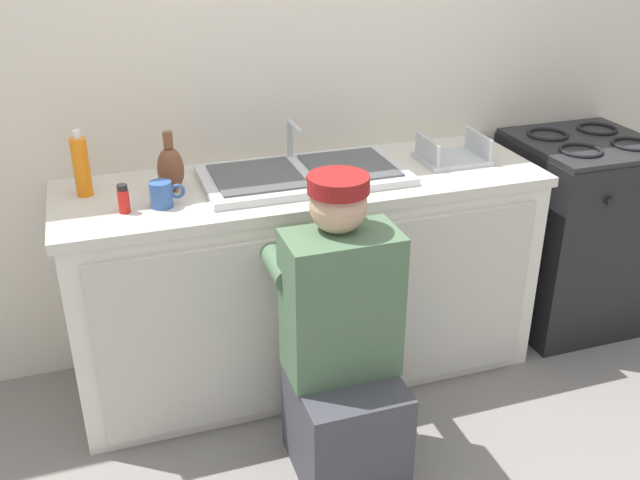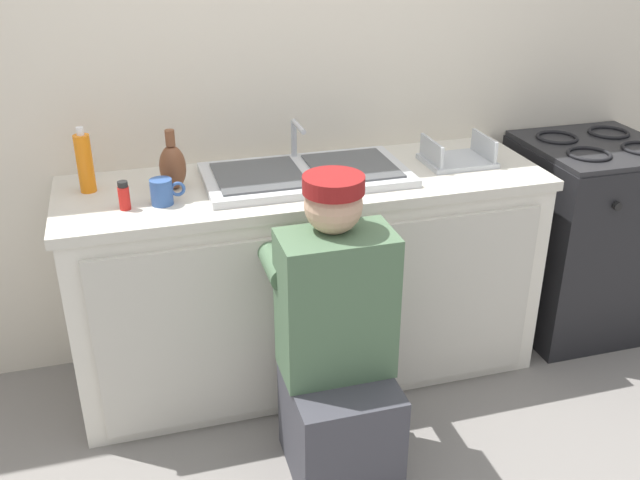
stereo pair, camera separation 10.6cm
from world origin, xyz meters
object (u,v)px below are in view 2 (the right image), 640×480
Objects in this scene: soap_bottle_orange at (85,163)px; coffee_mug at (163,192)px; spice_bottle_red at (124,196)px; sink_double_basin at (306,174)px; plumber_person at (337,357)px; dish_rack_tray at (457,158)px; vase_decorative at (173,166)px; stove_range at (583,237)px.

coffee_mug is (0.26, -0.20, -0.07)m from soap_bottle_orange.
coffee_mug is at bearing 4.47° from spice_bottle_red.
plumber_person is at bearing -95.25° from sink_double_basin.
coffee_mug is at bearing -174.96° from dish_rack_tray.
plumber_person is 0.94m from spice_bottle_red.
vase_decorative reaches higher than spice_bottle_red.
sink_double_basin is 0.83m from soap_bottle_orange.
sink_double_basin is 0.76m from plumber_person.
sink_double_basin is 0.87× the size of stove_range.
sink_double_basin is 2.86× the size of dish_rack_tray.
sink_double_basin is 1.41m from stove_range.
vase_decorative is at bearing 178.85° from stove_range.
sink_double_basin is 6.35× the size of coffee_mug.
spice_bottle_red is (-1.35, -0.12, 0.03)m from dish_rack_tray.
soap_bottle_orange reaches higher than dish_rack_tray.
soap_bottle_orange is 0.26m from spice_bottle_red.
vase_decorative is at bearing 39.64° from spice_bottle_red.
plumber_person is at bearing -156.29° from stove_range.
spice_bottle_red is at bearing -175.53° from coffee_mug.
soap_bottle_orange reaches higher than spice_bottle_red.
sink_double_basin is at bearing 179.72° from dish_rack_tray.
soap_bottle_orange is 0.32m from vase_decorative.
soap_bottle_orange reaches higher than stove_range.
soap_bottle_orange reaches higher than sink_double_basin.
soap_bottle_orange reaches higher than vase_decorative.
stove_range is 4.01× the size of vase_decorative.
vase_decorative is (-1.16, 0.04, 0.07)m from dish_rack_tray.
soap_bottle_orange is 2.38× the size of spice_bottle_red.
spice_bottle_red is at bearing -176.66° from stove_range.
dish_rack_tray is at bearing -1.88° from vase_decorative.
plumber_person is 10.52× the size of spice_bottle_red.
dish_rack_tray is at bearing 5.04° from coffee_mug.
plumber_person is 0.95m from vase_decorative.
vase_decorative is at bearing 124.91° from plumber_person.
dish_rack_tray is 1.22× the size of vase_decorative.
plumber_person is at bearing -42.69° from soap_bottle_orange.
plumber_person reaches higher than spice_bottle_red.
sink_double_basin is 3.48× the size of vase_decorative.
spice_bottle_red is (-0.64, 0.49, 0.48)m from plumber_person.
stove_range is 0.84× the size of plumber_person.
coffee_mug is (-0.51, 0.50, 0.48)m from plumber_person.
dish_rack_tray is at bearing -179.92° from stove_range.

